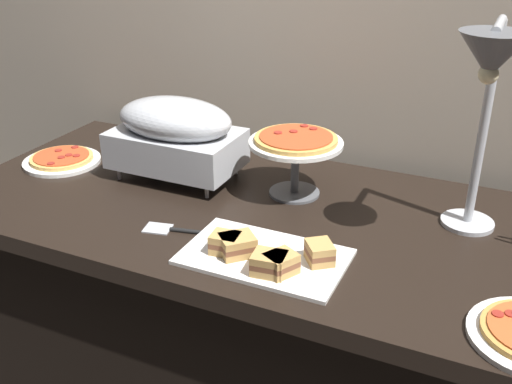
{
  "coord_description": "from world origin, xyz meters",
  "views": [
    {
      "loc": [
        0.59,
        -1.38,
        1.54
      ],
      "look_at": [
        -0.05,
        0.0,
        0.81
      ],
      "focal_mm": 42.12,
      "sensor_mm": 36.0,
      "label": 1
    }
  ],
  "objects_px": {
    "pizza_plate_center": "(62,160)",
    "pizza_plate_raised_stand": "(296,147)",
    "heat_lamp": "(488,80)",
    "chafing_dish": "(176,134)",
    "sandwich_platter": "(264,255)",
    "serving_spatula": "(172,230)"
  },
  "relations": [
    {
      "from": "heat_lamp",
      "to": "serving_spatula",
      "type": "distance_m",
      "value": 0.85
    },
    {
      "from": "serving_spatula",
      "to": "pizza_plate_raised_stand",
      "type": "bearing_deg",
      "value": 58.66
    },
    {
      "from": "pizza_plate_center",
      "to": "pizza_plate_raised_stand",
      "type": "relative_size",
      "value": 0.93
    },
    {
      "from": "serving_spatula",
      "to": "heat_lamp",
      "type": "bearing_deg",
      "value": 17.96
    },
    {
      "from": "chafing_dish",
      "to": "pizza_plate_raised_stand",
      "type": "bearing_deg",
      "value": 5.56
    },
    {
      "from": "pizza_plate_center",
      "to": "sandwich_platter",
      "type": "xyz_separation_m",
      "value": [
        0.86,
        -0.28,
        0.01
      ]
    },
    {
      "from": "serving_spatula",
      "to": "chafing_dish",
      "type": "bearing_deg",
      "value": 118.9
    },
    {
      "from": "pizza_plate_center",
      "to": "serving_spatula",
      "type": "xyz_separation_m",
      "value": [
        0.58,
        -0.24,
        -0.01
      ]
    },
    {
      "from": "chafing_dish",
      "to": "sandwich_platter",
      "type": "bearing_deg",
      "value": -37.44
    },
    {
      "from": "pizza_plate_center",
      "to": "pizza_plate_raised_stand",
      "type": "distance_m",
      "value": 0.81
    },
    {
      "from": "heat_lamp",
      "to": "sandwich_platter",
      "type": "height_order",
      "value": "heat_lamp"
    },
    {
      "from": "pizza_plate_raised_stand",
      "to": "serving_spatula",
      "type": "distance_m",
      "value": 0.43
    },
    {
      "from": "heat_lamp",
      "to": "pizza_plate_center",
      "type": "height_order",
      "value": "heat_lamp"
    },
    {
      "from": "chafing_dish",
      "to": "sandwich_platter",
      "type": "relative_size",
      "value": 0.99
    },
    {
      "from": "chafing_dish",
      "to": "pizza_plate_center",
      "type": "height_order",
      "value": "chafing_dish"
    },
    {
      "from": "heat_lamp",
      "to": "serving_spatula",
      "type": "relative_size",
      "value": 3.18
    },
    {
      "from": "sandwich_platter",
      "to": "serving_spatula",
      "type": "height_order",
      "value": "sandwich_platter"
    },
    {
      "from": "heat_lamp",
      "to": "pizza_plate_raised_stand",
      "type": "relative_size",
      "value": 2.02
    },
    {
      "from": "heat_lamp",
      "to": "chafing_dish",
      "type": "bearing_deg",
      "value": 174.72
    },
    {
      "from": "chafing_dish",
      "to": "serving_spatula",
      "type": "xyz_separation_m",
      "value": [
        0.17,
        -0.31,
        -0.14
      ]
    },
    {
      "from": "chafing_dish",
      "to": "sandwich_platter",
      "type": "height_order",
      "value": "chafing_dish"
    },
    {
      "from": "sandwich_platter",
      "to": "serving_spatula",
      "type": "distance_m",
      "value": 0.29
    }
  ]
}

